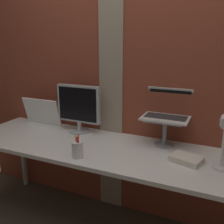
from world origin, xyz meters
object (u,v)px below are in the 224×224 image
object	(u,v)px
monitor	(79,106)
laptop	(168,109)
whiteboard_panel	(42,112)
pen_cup	(77,149)

from	to	relation	value
monitor	laptop	world-z (taller)	laptop
whiteboard_panel	pen_cup	xyz separation A→B (m)	(0.68, -0.48, -0.07)
laptop	whiteboard_panel	world-z (taller)	laptop
laptop	pen_cup	bearing A→B (deg)	-133.19
monitor	laptop	size ratio (longest dim) A/B	1.18
pen_cup	laptop	bearing A→B (deg)	46.81
laptop	monitor	bearing A→B (deg)	-174.67
laptop	whiteboard_panel	size ratio (longest dim) A/B	0.90
laptop	whiteboard_panel	xyz separation A→B (m)	(-1.17, -0.04, -0.14)
monitor	whiteboard_panel	world-z (taller)	monitor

